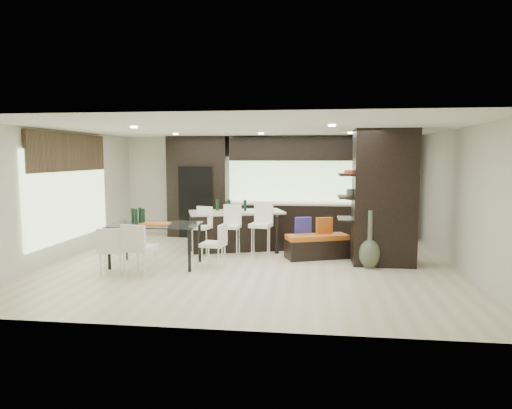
# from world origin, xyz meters

# --- Properties ---
(ground) EXTENTS (8.00, 8.00, 0.00)m
(ground) POSITION_xyz_m (0.00, 0.00, 0.00)
(ground) COLOR beige
(ground) RESTS_ON ground
(back_wall) EXTENTS (8.00, 0.02, 2.70)m
(back_wall) POSITION_xyz_m (0.00, 3.50, 1.35)
(back_wall) COLOR beige
(back_wall) RESTS_ON ground
(left_wall) EXTENTS (0.02, 7.00, 2.70)m
(left_wall) POSITION_xyz_m (-4.00, 0.00, 1.35)
(left_wall) COLOR beige
(left_wall) RESTS_ON ground
(right_wall) EXTENTS (0.02, 7.00, 2.70)m
(right_wall) POSITION_xyz_m (4.00, 0.00, 1.35)
(right_wall) COLOR beige
(right_wall) RESTS_ON ground
(ceiling) EXTENTS (8.00, 7.00, 0.02)m
(ceiling) POSITION_xyz_m (0.00, 0.00, 2.70)
(ceiling) COLOR white
(ceiling) RESTS_ON ground
(window_left) EXTENTS (0.04, 3.20, 1.90)m
(window_left) POSITION_xyz_m (-3.96, 0.20, 1.35)
(window_left) COLOR #B2D199
(window_left) RESTS_ON left_wall
(window_back) EXTENTS (3.40, 0.04, 1.20)m
(window_back) POSITION_xyz_m (0.60, 3.46, 1.55)
(window_back) COLOR #B2D199
(window_back) RESTS_ON back_wall
(stone_accent) EXTENTS (0.08, 3.00, 0.80)m
(stone_accent) POSITION_xyz_m (-3.93, 0.20, 2.25)
(stone_accent) COLOR brown
(stone_accent) RESTS_ON left_wall
(ceiling_spots) EXTENTS (4.00, 3.00, 0.02)m
(ceiling_spots) POSITION_xyz_m (0.00, 0.25, 2.68)
(ceiling_spots) COLOR white
(ceiling_spots) RESTS_ON ceiling
(back_cabinetry) EXTENTS (6.80, 0.68, 2.70)m
(back_cabinetry) POSITION_xyz_m (0.50, 3.17, 1.35)
(back_cabinetry) COLOR black
(back_cabinetry) RESTS_ON ground
(refrigerator) EXTENTS (0.90, 0.68, 1.90)m
(refrigerator) POSITION_xyz_m (-1.90, 3.12, 0.95)
(refrigerator) COLOR black
(refrigerator) RESTS_ON ground
(partition_column) EXTENTS (1.20, 0.80, 2.70)m
(partition_column) POSITION_xyz_m (2.60, 0.40, 1.35)
(partition_column) COLOR black
(partition_column) RESTS_ON ground
(kitchen_island) EXTENTS (2.33, 1.55, 0.89)m
(kitchen_island) POSITION_xyz_m (-0.57, 1.46, 0.45)
(kitchen_island) COLOR black
(kitchen_island) RESTS_ON ground
(stool_left) EXTENTS (0.47, 0.47, 0.86)m
(stool_left) POSITION_xyz_m (-1.23, 0.71, 0.43)
(stool_left) COLOR white
(stool_left) RESTS_ON ground
(stool_mid) EXTENTS (0.42, 0.42, 0.90)m
(stool_mid) POSITION_xyz_m (-0.57, 0.70, 0.45)
(stool_mid) COLOR white
(stool_mid) RESTS_ON ground
(stool_right) EXTENTS (0.51, 0.51, 0.96)m
(stool_right) POSITION_xyz_m (0.09, 0.69, 0.48)
(stool_right) COLOR white
(stool_right) RESTS_ON ground
(bench) EXTENTS (1.41, 0.93, 0.51)m
(bench) POSITION_xyz_m (1.29, 0.74, 0.25)
(bench) COLOR black
(bench) RESTS_ON ground
(floor_vase) EXTENTS (0.44, 0.44, 1.13)m
(floor_vase) POSITION_xyz_m (2.30, -0.01, 0.57)
(floor_vase) COLOR #4B553D
(floor_vase) RESTS_ON ground
(dining_table) EXTENTS (1.75, 1.00, 0.84)m
(dining_table) POSITION_xyz_m (-1.88, -0.33, 0.42)
(dining_table) COLOR white
(dining_table) RESTS_ON ground
(chair_near) EXTENTS (0.57, 0.57, 0.90)m
(chair_near) POSITION_xyz_m (-1.88, -1.14, 0.45)
(chair_near) COLOR white
(chair_near) RESTS_ON ground
(chair_far) EXTENTS (0.53, 0.53, 0.82)m
(chair_far) POSITION_xyz_m (-2.43, -1.12, 0.41)
(chair_far) COLOR white
(chair_far) RESTS_ON ground
(chair_end) EXTENTS (0.49, 0.49, 0.80)m
(chair_end) POSITION_xyz_m (-0.72, -0.33, 0.40)
(chair_end) COLOR white
(chair_end) RESTS_ON ground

